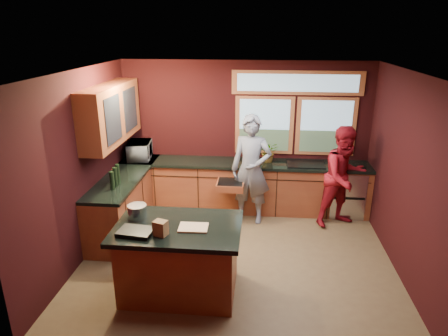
# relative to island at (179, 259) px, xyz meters

# --- Properties ---
(floor) EXTENTS (4.50, 4.50, 0.00)m
(floor) POSITION_rel_island_xyz_m (0.68, 0.86, -0.48)
(floor) COLOR brown
(floor) RESTS_ON ground
(room_shell) EXTENTS (4.52, 4.02, 2.71)m
(room_shell) POSITION_rel_island_xyz_m (0.08, 1.19, 1.32)
(room_shell) COLOR black
(room_shell) RESTS_ON ground
(back_counter) EXTENTS (4.50, 0.64, 0.93)m
(back_counter) POSITION_rel_island_xyz_m (0.88, 2.56, -0.01)
(back_counter) COLOR maroon
(back_counter) RESTS_ON floor
(left_counter) EXTENTS (0.64, 2.30, 0.93)m
(left_counter) POSITION_rel_island_xyz_m (-1.27, 1.71, -0.01)
(left_counter) COLOR maroon
(left_counter) RESTS_ON floor
(island) EXTENTS (1.55, 1.05, 0.95)m
(island) POSITION_rel_island_xyz_m (0.00, 0.00, 0.00)
(island) COLOR maroon
(island) RESTS_ON floor
(person_grey) EXTENTS (0.76, 0.57, 1.89)m
(person_grey) POSITION_rel_island_xyz_m (0.82, 2.11, 0.47)
(person_grey) COLOR slate
(person_grey) RESTS_ON floor
(person_red) EXTENTS (1.06, 0.98, 1.74)m
(person_red) POSITION_rel_island_xyz_m (2.38, 2.11, 0.39)
(person_red) COLOR maroon
(person_red) RESTS_ON floor
(microwave) EXTENTS (0.48, 0.64, 0.32)m
(microwave) POSITION_rel_island_xyz_m (-1.24, 2.56, 0.61)
(microwave) COLOR #999999
(microwave) RESTS_ON left_counter
(potted_plant) EXTENTS (0.34, 0.29, 0.38)m
(potted_plant) POSITION_rel_island_xyz_m (1.12, 2.61, 0.64)
(potted_plant) COLOR #999999
(potted_plant) RESTS_ON back_counter
(paper_towel) EXTENTS (0.12, 0.12, 0.28)m
(paper_towel) POSITION_rel_island_xyz_m (0.75, 2.56, 0.59)
(paper_towel) COLOR silver
(paper_towel) RESTS_ON back_counter
(cutting_board) EXTENTS (0.36, 0.26, 0.02)m
(cutting_board) POSITION_rel_island_xyz_m (0.20, -0.05, 0.48)
(cutting_board) COLOR tan
(cutting_board) RESTS_ON island
(stock_pot) EXTENTS (0.24, 0.24, 0.18)m
(stock_pot) POSITION_rel_island_xyz_m (-0.55, 0.15, 0.56)
(stock_pot) COLOR #AFB0B4
(stock_pot) RESTS_ON island
(paper_bag) EXTENTS (0.18, 0.16, 0.18)m
(paper_bag) POSITION_rel_island_xyz_m (-0.15, -0.25, 0.56)
(paper_bag) COLOR brown
(paper_bag) RESTS_ON island
(black_tray) EXTENTS (0.43, 0.32, 0.05)m
(black_tray) POSITION_rel_island_xyz_m (-0.45, -0.25, 0.49)
(black_tray) COLOR black
(black_tray) RESTS_ON island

